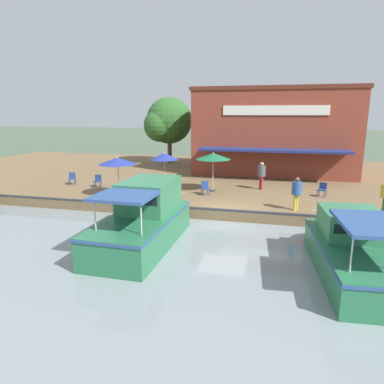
{
  "coord_description": "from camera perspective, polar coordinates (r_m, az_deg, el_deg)",
  "views": [
    {
      "loc": [
        16.88,
        2.4,
        5.54
      ],
      "look_at": [
        -1.0,
        -1.93,
        1.3
      ],
      "focal_mm": 32.0,
      "sensor_mm": 36.0,
      "label": 1
    }
  ],
  "objects": [
    {
      "name": "patio_umbrella_mid_patio_right",
      "position": [
        21.89,
        3.54,
        5.96
      ],
      "size": [
        2.23,
        2.23,
        2.52
      ],
      "color": "#B7B7B7",
      "rests_on": "quay_deck"
    },
    {
      "name": "person_near_entrance",
      "position": [
        22.99,
        11.51,
        3.25
      ],
      "size": [
        0.52,
        0.52,
        1.82
      ],
      "color": "#B23338",
      "rests_on": "quay_deck"
    },
    {
      "name": "patio_umbrella_near_quay_edge",
      "position": [
        21.06,
        -12.3,
        5.07
      ],
      "size": [
        2.24,
        2.24,
        2.4
      ],
      "color": "#B7B7B7",
      "rests_on": "quay_deck"
    },
    {
      "name": "patio_umbrella_mid_patio_left",
      "position": [
        23.47,
        -4.64,
        5.94
      ],
      "size": [
        1.94,
        1.94,
        2.36
      ],
      "color": "#B7B7B7",
      "rests_on": "quay_deck"
    },
    {
      "name": "quay_edge_fender",
      "position": [
        17.83,
        5.38,
        -3.0
      ],
      "size": [
        0.2,
        50.4,
        0.1
      ],
      "primitive_type": "cube",
      "color": "#2D2D33",
      "rests_on": "quay_deck"
    },
    {
      "name": "quay_deck",
      "position": [
        28.47,
        8.56,
        2.23
      ],
      "size": [
        22.0,
        56.0,
        0.6
      ],
      "primitive_type": "cube",
      "color": "brown",
      "rests_on": "ground"
    },
    {
      "name": "ground_plane",
      "position": [
        17.92,
        5.29,
        -5.08
      ],
      "size": [
        220.0,
        220.0,
        0.0
      ],
      "primitive_type": "plane",
      "color": "#4C5B47"
    },
    {
      "name": "motorboat_second_along",
      "position": [
        15.13,
        -7.4,
        -4.34
      ],
      "size": [
        7.19,
        2.7,
        2.64
      ],
      "color": "#287047",
      "rests_on": "river_water"
    },
    {
      "name": "cafe_chair_mid_patio",
      "position": [
        25.71,
        -19.35,
        2.24
      ],
      "size": [
        0.58,
        0.58,
        0.85
      ],
      "color": "navy",
      "rests_on": "quay_deck"
    },
    {
      "name": "person_mid_patio",
      "position": [
        18.43,
        17.05,
        0.39
      ],
      "size": [
        0.5,
        0.5,
        1.75
      ],
      "color": "gold",
      "rests_on": "quay_deck"
    },
    {
      "name": "waterfront_restaurant",
      "position": [
        30.25,
        13.5,
        9.86
      ],
      "size": [
        9.02,
        13.03,
        6.95
      ],
      "color": "brown",
      "rests_on": "quay_deck"
    },
    {
      "name": "motorboat_nearest_quay",
      "position": [
        13.67,
        25.12,
        -8.34
      ],
      "size": [
        7.02,
        3.04,
        2.38
      ],
      "color": "#287047",
      "rests_on": "river_water"
    },
    {
      "name": "cafe_chair_back_row_seat",
      "position": [
        21.16,
        2.23,
        0.8
      ],
      "size": [
        0.6,
        0.6,
        0.85
      ],
      "color": "navy",
      "rests_on": "quay_deck"
    },
    {
      "name": "cafe_chair_facing_river",
      "position": [
        24.21,
        -15.45,
        1.88
      ],
      "size": [
        0.51,
        0.51,
        0.85
      ],
      "color": "navy",
      "rests_on": "quay_deck"
    },
    {
      "name": "tree_upstream_bank",
      "position": [
        34.89,
        -4.2,
        11.56
      ],
      "size": [
        4.81,
        4.58,
        6.51
      ],
      "color": "brown",
      "rests_on": "quay_deck"
    },
    {
      "name": "cafe_chair_far_corner_seat",
      "position": [
        19.58,
        -4.09,
        -0.23
      ],
      "size": [
        0.6,
        0.6,
        0.85
      ],
      "color": "navy",
      "rests_on": "quay_deck"
    },
    {
      "name": "cafe_chair_beside_entrance",
      "position": [
        22.15,
        20.89,
        0.49
      ],
      "size": [
        0.58,
        0.58,
        0.85
      ],
      "color": "navy",
      "rests_on": "quay_deck"
    }
  ]
}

